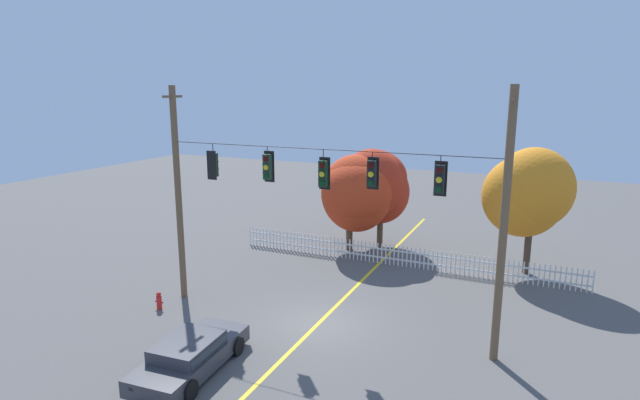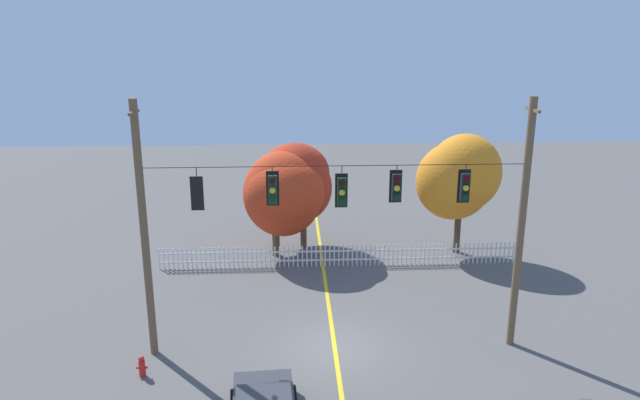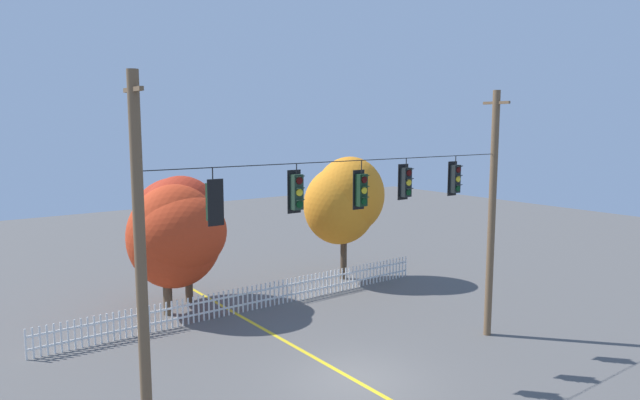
% 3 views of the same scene
% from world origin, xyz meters
% --- Properties ---
extents(ground, '(80.00, 80.00, 0.00)m').
position_xyz_m(ground, '(0.00, 0.00, 0.00)').
color(ground, '#565451').
extents(lane_centerline_stripe, '(0.16, 36.00, 0.01)m').
position_xyz_m(lane_centerline_stripe, '(0.00, 0.00, 0.00)').
color(lane_centerline_stripe, gold).
rests_on(lane_centerline_stripe, ground).
extents(signal_support_span, '(13.32, 1.10, 9.11)m').
position_xyz_m(signal_support_span, '(0.00, 0.00, 4.64)').
color(signal_support_span, brown).
rests_on(signal_support_span, ground).
extents(traffic_signal_westbound_side, '(0.43, 0.38, 1.44)m').
position_xyz_m(traffic_signal_westbound_side, '(-4.64, -0.01, 5.98)').
color(traffic_signal_westbound_side, black).
extents(traffic_signal_northbound_primary, '(0.43, 0.38, 1.39)m').
position_xyz_m(traffic_signal_northbound_primary, '(-2.14, 0.01, 6.05)').
color(traffic_signal_northbound_primary, black).
extents(traffic_signal_eastbound_side, '(0.43, 0.38, 1.49)m').
position_xyz_m(traffic_signal_eastbound_side, '(0.20, 0.01, 5.95)').
color(traffic_signal_eastbound_side, black).
extents(traffic_signal_northbound_secondary, '(0.43, 0.38, 1.34)m').
position_xyz_m(traffic_signal_northbound_secondary, '(2.06, 0.01, 6.07)').
color(traffic_signal_northbound_secondary, black).
extents(traffic_signal_southbound_primary, '(0.43, 0.38, 1.38)m').
position_xyz_m(traffic_signal_southbound_primary, '(4.42, 0.01, 6.05)').
color(traffic_signal_southbound_primary, black).
extents(white_picket_fence, '(17.94, 0.06, 1.09)m').
position_xyz_m(white_picket_fence, '(1.00, 7.76, 0.55)').
color(white_picket_fence, white).
rests_on(white_picket_fence, ground).
extents(autumn_maple_near_fence, '(4.08, 3.71, 5.47)m').
position_xyz_m(autumn_maple_near_fence, '(-1.90, 9.22, 3.37)').
color(autumn_maple_near_fence, brown).
rests_on(autumn_maple_near_fence, ground).
extents(autumn_maple_mid, '(3.78, 3.91, 5.72)m').
position_xyz_m(autumn_maple_mid, '(-1.26, 10.54, 3.64)').
color(autumn_maple_mid, brown).
rests_on(autumn_maple_mid, ground).
extents(autumn_oak_far_east, '(4.21, 3.47, 6.31)m').
position_xyz_m(autumn_oak_far_east, '(6.87, 9.06, 4.12)').
color(autumn_oak_far_east, '#473828').
rests_on(autumn_oak_far_east, ground).
extents(fire_hydrant, '(0.38, 0.22, 0.76)m').
position_xyz_m(fire_hydrant, '(-6.59, -1.51, 0.37)').
color(fire_hydrant, red).
rests_on(fire_hydrant, ground).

